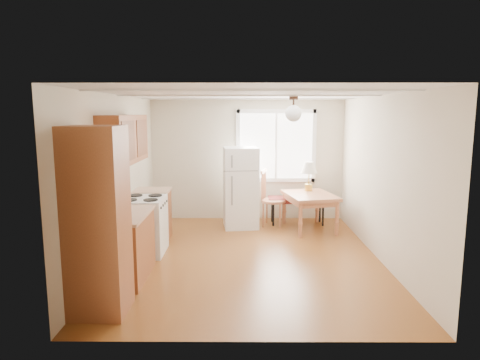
{
  "coord_description": "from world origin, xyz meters",
  "views": [
    {
      "loc": [
        -0.11,
        -6.41,
        2.24
      ],
      "look_at": [
        -0.14,
        0.46,
        1.15
      ],
      "focal_mm": 32.0,
      "sensor_mm": 36.0,
      "label": 1
    }
  ],
  "objects_px": {
    "bench": "(297,201)",
    "refrigerator": "(241,188)",
    "chair": "(268,194)",
    "dining_table": "(310,199)"
  },
  "relations": [
    {
      "from": "bench",
      "to": "refrigerator",
      "type": "bearing_deg",
      "value": -167.88
    },
    {
      "from": "dining_table",
      "to": "refrigerator",
      "type": "bearing_deg",
      "value": 159.38
    },
    {
      "from": "chair",
      "to": "dining_table",
      "type": "bearing_deg",
      "value": -7.53
    },
    {
      "from": "dining_table",
      "to": "bench",
      "type": "bearing_deg",
      "value": 100.61
    },
    {
      "from": "refrigerator",
      "to": "dining_table",
      "type": "relative_size",
      "value": 1.24
    },
    {
      "from": "chair",
      "to": "refrigerator",
      "type": "bearing_deg",
      "value": -152.88
    },
    {
      "from": "chair",
      "to": "bench",
      "type": "bearing_deg",
      "value": 25.9
    },
    {
      "from": "refrigerator",
      "to": "bench",
      "type": "relative_size",
      "value": 1.33
    },
    {
      "from": "bench",
      "to": "dining_table",
      "type": "relative_size",
      "value": 0.94
    },
    {
      "from": "refrigerator",
      "to": "dining_table",
      "type": "bearing_deg",
      "value": -15.94
    }
  ]
}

